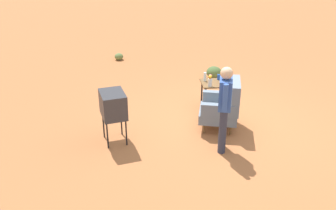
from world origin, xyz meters
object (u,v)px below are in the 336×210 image
armchair (223,106)px  bottle_tall_amber (223,78)px  tv_on_stand (113,105)px  soda_can_red (223,83)px  person_standing (224,104)px  flower_vase (210,80)px  soda_can_blue (219,77)px  side_table (214,87)px  bottle_short_clear (205,77)px

armchair → bottle_tall_amber: 0.85m
tv_on_stand → soda_can_red: 2.56m
person_standing → flower_vase: person_standing is taller
bottle_tall_amber → soda_can_blue: size_ratio=2.46×
tv_on_stand → bottle_tall_amber: bearing=115.3°
side_table → soda_can_red: soda_can_red is taller
bottle_short_clear → soda_can_blue: bottle_short_clear is taller
side_table → flower_vase: flower_vase is taller
bottle_tall_amber → bottle_short_clear: bottle_tall_amber is taller
soda_can_blue → bottle_short_clear: bearing=-82.3°
bottle_short_clear → person_standing: bearing=0.1°
side_table → bottle_short_clear: bearing=-124.6°
armchair → bottle_short_clear: 1.07m
tv_on_stand → bottle_short_clear: (-1.35, 2.00, -0.01)m
person_standing → soda_can_blue: 1.94m
armchair → flower_vase: bearing=-166.9°
side_table → flower_vase: bearing=-33.0°
side_table → soda_can_blue: size_ratio=5.49×
bottle_short_clear → armchair: bearing=11.6°
soda_can_blue → flower_vase: 0.48m
armchair → bottle_short_clear: size_ratio=5.30×
bottle_short_clear → soda_can_blue: bearing=97.7°
armchair → side_table: armchair is taller
person_standing → side_table: bearing=174.0°
bottle_tall_amber → soda_can_blue: 0.30m
bottle_tall_amber → armchair: bearing=-10.3°
tv_on_stand → bottle_short_clear: 2.42m
tv_on_stand → bottle_short_clear: size_ratio=5.15×
armchair → soda_can_red: (-0.67, 0.14, 0.23)m
side_table → bottle_short_clear: size_ratio=3.35×
tv_on_stand → soda_can_blue: size_ratio=8.44×
soda_can_blue → armchair: bearing=-6.4°
armchair → bottle_tall_amber: size_ratio=3.53×
side_table → bottle_short_clear: 0.30m
flower_vase → bottle_tall_amber: bearing=107.6°
armchair → bottle_short_clear: bearing=-168.4°
side_table → flower_vase: 0.35m
armchair → person_standing: size_ratio=0.65×
tv_on_stand → soda_can_blue: (-1.40, 2.33, -0.05)m
bottle_tall_amber → flower_vase: size_ratio=1.13×
bottle_tall_amber → flower_vase: (0.09, -0.30, -0.00)m
side_table → soda_can_red: bearing=36.3°
armchair → side_table: bearing=-178.5°
soda_can_blue → person_standing: bearing=-9.7°
side_table → tv_on_stand: tv_on_stand is taller
flower_vase → tv_on_stand: bearing=-63.7°
flower_vase → person_standing: bearing=-1.8°
bottle_tall_amber → soda_can_red: (0.11, 0.00, -0.09)m
person_standing → armchair: bearing=166.2°
tv_on_stand → flower_vase: 2.29m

